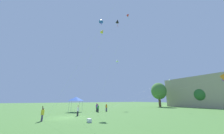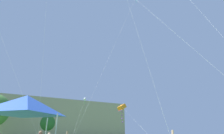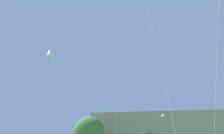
{
  "view_description": "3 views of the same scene",
  "coord_description": "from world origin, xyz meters",
  "px_view_note": "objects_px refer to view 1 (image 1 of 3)",
  "views": [
    {
      "loc": [
        20.74,
        -4.12,
        2.58
      ],
      "look_at": [
        -2.33,
        9.09,
        9.59
      ],
      "focal_mm": 20.0,
      "sensor_mm": 36.0,
      "label": 1
    },
    {
      "loc": [
        -9.12,
        -5.5,
        1.57
      ],
      "look_at": [
        -2.14,
        7.36,
        7.22
      ],
      "focal_mm": 28.0,
      "sensor_mm": 36.0,
      "label": 2
    },
    {
      "loc": [
        0.61,
        -12.39,
        3.13
      ],
      "look_at": [
        -3.14,
        7.92,
        9.81
      ],
      "focal_mm": 40.0,
      "sensor_mm": 36.0,
      "label": 3
    }
  ],
  "objects_px": {
    "kite_white_diamond_3": "(169,80)",
    "person_yellow_shirt": "(42,114)",
    "kite_yellow_diamond_4": "(102,31)",
    "kite_white_diamond_5": "(117,60)",
    "person_white_shirt": "(78,110)",
    "person_green_shirt": "(98,108)",
    "person_purple_shirt": "(97,107)",
    "kite_blue_diamond_2": "(101,21)",
    "festival_tent": "(76,99)",
    "kite_black_diamond_7": "(117,21)",
    "cooler_box": "(89,121)",
    "person_orange_shirt": "(106,107)",
    "kite_red_diamond_1": "(128,15)"
  },
  "relations": [
    {
      "from": "kite_yellow_diamond_4",
      "to": "kite_white_diamond_5",
      "type": "xyz_separation_m",
      "value": [
        -4.69,
        8.02,
        -6.36
      ]
    },
    {
      "from": "person_purple_shirt",
      "to": "kite_yellow_diamond_4",
      "type": "relative_size",
      "value": 0.08
    },
    {
      "from": "person_green_shirt",
      "to": "kite_white_diamond_3",
      "type": "relative_size",
      "value": 0.11
    },
    {
      "from": "festival_tent",
      "to": "person_yellow_shirt",
      "type": "bearing_deg",
      "value": -32.39
    },
    {
      "from": "cooler_box",
      "to": "person_white_shirt",
      "type": "distance_m",
      "value": 7.04
    },
    {
      "from": "kite_black_diamond_7",
      "to": "cooler_box",
      "type": "bearing_deg",
      "value": -53.05
    },
    {
      "from": "festival_tent",
      "to": "person_green_shirt",
      "type": "height_order",
      "value": "festival_tent"
    },
    {
      "from": "festival_tent",
      "to": "person_white_shirt",
      "type": "distance_m",
      "value": 7.74
    },
    {
      "from": "festival_tent",
      "to": "person_purple_shirt",
      "type": "xyz_separation_m",
      "value": [
        1.39,
        4.6,
        -1.84
      ]
    },
    {
      "from": "person_white_shirt",
      "to": "kite_blue_diamond_2",
      "type": "bearing_deg",
      "value": 86.99
    },
    {
      "from": "festival_tent",
      "to": "person_orange_shirt",
      "type": "xyz_separation_m",
      "value": [
        2.32,
        6.62,
        -1.89
      ]
    },
    {
      "from": "cooler_box",
      "to": "person_purple_shirt",
      "type": "bearing_deg",
      "value": 153.45
    },
    {
      "from": "cooler_box",
      "to": "person_yellow_shirt",
      "type": "relative_size",
      "value": 0.34
    },
    {
      "from": "cooler_box",
      "to": "person_purple_shirt",
      "type": "relative_size",
      "value": 0.34
    },
    {
      "from": "festival_tent",
      "to": "cooler_box",
      "type": "height_order",
      "value": "festival_tent"
    },
    {
      "from": "person_yellow_shirt",
      "to": "kite_white_diamond_5",
      "type": "distance_m",
      "value": 30.04
    },
    {
      "from": "kite_white_diamond_5",
      "to": "person_yellow_shirt",
      "type": "bearing_deg",
      "value": -53.58
    },
    {
      "from": "kite_yellow_diamond_4",
      "to": "kite_black_diamond_7",
      "type": "height_order",
      "value": "kite_yellow_diamond_4"
    },
    {
      "from": "person_green_shirt",
      "to": "kite_yellow_diamond_4",
      "type": "height_order",
      "value": "kite_yellow_diamond_4"
    },
    {
      "from": "person_white_shirt",
      "to": "kite_white_diamond_3",
      "type": "bearing_deg",
      "value": 63.65
    },
    {
      "from": "person_purple_shirt",
      "to": "person_yellow_shirt",
      "type": "height_order",
      "value": "person_yellow_shirt"
    },
    {
      "from": "kite_blue_diamond_2",
      "to": "festival_tent",
      "type": "bearing_deg",
      "value": -152.97
    },
    {
      "from": "person_white_shirt",
      "to": "kite_red_diamond_1",
      "type": "height_order",
      "value": "kite_red_diamond_1"
    },
    {
      "from": "person_white_shirt",
      "to": "kite_black_diamond_7",
      "type": "relative_size",
      "value": 0.09
    },
    {
      "from": "person_green_shirt",
      "to": "person_orange_shirt",
      "type": "bearing_deg",
      "value": -122.9
    },
    {
      "from": "cooler_box",
      "to": "person_orange_shirt",
      "type": "distance_m",
      "value": 14.75
    },
    {
      "from": "person_purple_shirt",
      "to": "kite_white_diamond_5",
      "type": "bearing_deg",
      "value": 18.13
    },
    {
      "from": "person_yellow_shirt",
      "to": "kite_blue_diamond_2",
      "type": "xyz_separation_m",
      "value": [
        -4.61,
        9.83,
        19.77
      ]
    },
    {
      "from": "kite_white_diamond_3",
      "to": "kite_red_diamond_1",
      "type": "bearing_deg",
      "value": -82.34
    },
    {
      "from": "person_orange_shirt",
      "to": "kite_blue_diamond_2",
      "type": "bearing_deg",
      "value": -172.84
    },
    {
      "from": "person_white_shirt",
      "to": "kite_white_diamond_3",
      "type": "height_order",
      "value": "kite_white_diamond_3"
    },
    {
      "from": "person_white_shirt",
      "to": "person_green_shirt",
      "type": "height_order",
      "value": "person_white_shirt"
    },
    {
      "from": "kite_yellow_diamond_4",
      "to": "kite_black_diamond_7",
      "type": "xyz_separation_m",
      "value": [
        8.55,
        -0.17,
        -1.9
      ]
    },
    {
      "from": "cooler_box",
      "to": "kite_white_diamond_3",
      "type": "bearing_deg",
      "value": 101.32
    },
    {
      "from": "kite_yellow_diamond_4",
      "to": "kite_red_diamond_1",
      "type": "bearing_deg",
      "value": 1.22
    },
    {
      "from": "person_purple_shirt",
      "to": "kite_black_diamond_7",
      "type": "relative_size",
      "value": 0.09
    },
    {
      "from": "kite_black_diamond_7",
      "to": "kite_blue_diamond_2",
      "type": "bearing_deg",
      "value": -127.28
    },
    {
      "from": "kite_yellow_diamond_4",
      "to": "kite_blue_diamond_2",
      "type": "bearing_deg",
      "value": -27.21
    },
    {
      "from": "kite_white_diamond_3",
      "to": "person_yellow_shirt",
      "type": "bearing_deg",
      "value": -88.53
    },
    {
      "from": "kite_white_diamond_5",
      "to": "person_purple_shirt",
      "type": "bearing_deg",
      "value": -57.06
    },
    {
      "from": "cooler_box",
      "to": "kite_white_diamond_5",
      "type": "height_order",
      "value": "kite_white_diamond_5"
    },
    {
      "from": "kite_black_diamond_7",
      "to": "person_green_shirt",
      "type": "bearing_deg",
      "value": -159.7
    },
    {
      "from": "person_yellow_shirt",
      "to": "kite_white_diamond_3",
      "type": "bearing_deg",
      "value": 159.54
    },
    {
      "from": "kite_white_diamond_5",
      "to": "kite_black_diamond_7",
      "type": "distance_m",
      "value": 16.2
    },
    {
      "from": "kite_red_diamond_1",
      "to": "kite_white_diamond_3",
      "type": "height_order",
      "value": "kite_red_diamond_1"
    },
    {
      "from": "person_purple_shirt",
      "to": "kite_black_diamond_7",
      "type": "height_order",
      "value": "kite_black_diamond_7"
    },
    {
      "from": "cooler_box",
      "to": "person_white_shirt",
      "type": "xyz_separation_m",
      "value": [
        -6.99,
        0.46,
        0.66
      ]
    },
    {
      "from": "cooler_box",
      "to": "kite_red_diamond_1",
      "type": "xyz_separation_m",
      "value": [
        -2.57,
        8.41,
        19.37
      ]
    },
    {
      "from": "person_white_shirt",
      "to": "kite_black_diamond_7",
      "type": "xyz_separation_m",
      "value": [
        0.99,
        7.52,
        19.23
      ]
    },
    {
      "from": "person_green_shirt",
      "to": "kite_white_diamond_5",
      "type": "xyz_separation_m",
      "value": [
        -7.98,
        10.14,
        14.77
      ]
    }
  ]
}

